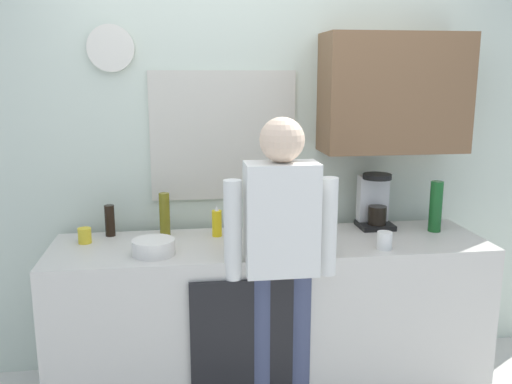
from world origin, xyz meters
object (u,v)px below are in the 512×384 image
Objects in this scene: bottle_red_vinegar at (258,230)px; cup_terracotta_mug at (313,228)px; cup_yellow_cup at (85,236)px; dish_soap at (217,223)px; person_at_sink at (281,248)px; cup_white_mug at (384,241)px; bottle_green_wine at (436,206)px; mixing_bowl at (154,247)px; coffee_maker at (374,203)px; bottle_dark_sauce at (110,221)px; bottle_olive_oil at (165,214)px.

bottle_red_vinegar reaches higher than cup_terracotta_mug.
cup_yellow_cup is (-1.28, 0.03, -0.00)m from cup_terracotta_mug.
dish_soap is 0.11× the size of person_at_sink.
cup_white_mug is at bearing 22.82° from person_at_sink.
bottle_green_wine is 1.36× the size of mixing_bowl.
dish_soap is at bearing 176.57° from bottle_green_wine.
person_at_sink is at bearing -171.25° from cup_white_mug.
mixing_bowl is (-1.62, -0.21, -0.11)m from bottle_green_wine.
coffee_maker is 1.83× the size of bottle_dark_sauce.
person_at_sink is at bearing -22.30° from cup_yellow_cup.
cup_yellow_cup is 0.73m from dish_soap.
bottle_olive_oil is at bearing -7.12° from bottle_dark_sauce.
coffee_maker is 1.50× the size of bottle_red_vinegar.
cup_white_mug is 0.58m from person_at_sink.
coffee_maker reaches higher than cup_white_mug.
bottle_dark_sauce is 1.05m from person_at_sink.
cup_terracotta_mug is 0.51× the size of dish_soap.
bottle_olive_oil is 0.16× the size of person_at_sink.
dish_soap is (0.61, -0.09, -0.01)m from bottle_dark_sauce.
cup_yellow_cup is (-2.01, 0.04, -0.11)m from bottle_green_wine.
dish_soap is at bearing 39.51° from mixing_bowl.
person_at_sink reaches higher than mixing_bowl.
cup_terracotta_mug is at bearing -7.35° from bottle_dark_sauce.
dish_soap is (0.73, 0.03, 0.04)m from cup_yellow_cup.
cup_yellow_cup is (-0.43, -0.08, -0.08)m from bottle_olive_oil.
cup_yellow_cup is at bearing -169.07° from bottle_olive_oil.
bottle_green_wine reaches higher than dish_soap.
cup_yellow_cup is at bearing 168.32° from cup_white_mug.
bottle_dark_sauce reaches higher than cup_white_mug.
bottle_olive_oil is 1.39× the size of dish_soap.
bottle_red_vinegar is 1.00× the size of mixing_bowl.
cup_white_mug is at bearing -17.10° from bottle_dark_sauce.
coffee_maker is 1.69m from cup_yellow_cup.
bottle_green_wine is 2.01m from cup_yellow_cup.
cup_yellow_cup is 0.39× the size of mixing_bowl.
dish_soap is at bearing 2.65° from cup_yellow_cup.
bottle_red_vinegar reaches higher than mixing_bowl.
bottle_red_vinegar is at bearing 133.78° from person_at_sink.
bottle_olive_oil is at bearing 170.35° from dish_soap.
person_at_sink is (0.29, -0.45, -0.02)m from dish_soap.
person_at_sink is at bearing -31.11° from bottle_dark_sauce.
bottle_red_vinegar is 0.67m from cup_white_mug.
cup_terracotta_mug is at bearing 14.12° from mixing_bowl.
bottle_dark_sauce reaches higher than mixing_bowl.
coffee_maker is 1.50× the size of mixing_bowl.
bottle_green_wine is at bearing 34.78° from person_at_sink.
coffee_maker is 1.83× the size of dish_soap.
mixing_bowl is (-0.54, 0.00, -0.07)m from bottle_red_vinegar.
bottle_green_wine is 1.06m from person_at_sink.
mixing_bowl is (-0.05, -0.34, -0.08)m from bottle_olive_oil.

